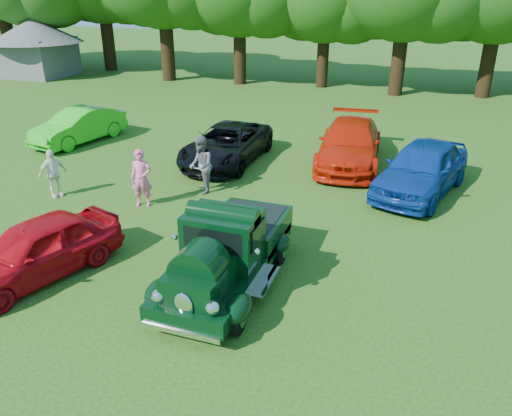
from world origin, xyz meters
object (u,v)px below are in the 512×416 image
(back_car_black, at_px, (227,144))
(spectator_pink, at_px, (141,178))
(spectator_white, at_px, (53,174))
(hero_pickup, at_px, (228,252))
(back_car_lime, at_px, (79,126))
(back_car_blue, at_px, (422,168))
(back_car_orange, at_px, (350,144))
(spectator_grey, at_px, (201,165))
(gazebo, at_px, (36,41))
(red_convertible, at_px, (36,249))

(back_car_black, relative_size, spectator_pink, 2.83)
(back_car_black, xyz_separation_m, spectator_white, (-3.77, -4.79, 0.07))
(hero_pickup, relative_size, spectator_white, 3.06)
(back_car_lime, distance_m, back_car_blue, 13.63)
(back_car_lime, bearing_deg, spectator_pink, -28.11)
(back_car_orange, distance_m, spectator_pink, 7.72)
(hero_pickup, distance_m, back_car_lime, 12.66)
(back_car_lime, relative_size, spectator_grey, 2.29)
(gazebo, bearing_deg, back_car_blue, -27.53)
(spectator_pink, bearing_deg, back_car_black, 63.68)
(back_car_lime, relative_size, spectator_pink, 2.41)
(spectator_grey, bearing_deg, back_car_lime, -148.03)
(red_convertible, height_order, back_car_lime, back_car_lime)
(red_convertible, bearing_deg, back_car_orange, 80.33)
(hero_pickup, xyz_separation_m, back_car_black, (-3.15, 7.59, -0.10))
(back_car_blue, bearing_deg, spectator_pink, -137.80)
(red_convertible, distance_m, back_car_blue, 11.18)
(hero_pickup, bearing_deg, back_car_lime, 141.28)
(back_car_orange, height_order, back_car_blue, back_car_blue)
(back_car_black, bearing_deg, spectator_white, -128.09)
(back_car_blue, distance_m, spectator_pink, 8.56)
(spectator_white, bearing_deg, gazebo, 65.28)
(hero_pickup, relative_size, gazebo, 0.72)
(spectator_pink, relative_size, spectator_white, 1.15)
(back_car_lime, height_order, spectator_white, spectator_white)
(hero_pickup, bearing_deg, spectator_white, 158.01)
(hero_pickup, relative_size, red_convertible, 1.17)
(spectator_pink, bearing_deg, back_car_blue, 10.10)
(back_car_blue, height_order, spectator_grey, spectator_grey)
(spectator_grey, bearing_deg, spectator_white, -99.57)
(back_car_lime, xyz_separation_m, back_car_black, (6.73, -0.33, -0.01))
(spectator_white, bearing_deg, back_car_blue, -45.60)
(spectator_grey, bearing_deg, gazebo, -161.63)
(back_car_blue, relative_size, gazebo, 0.74)
(hero_pickup, distance_m, spectator_white, 7.46)
(back_car_blue, distance_m, gazebo, 29.99)
(back_car_black, xyz_separation_m, spectator_grey, (0.38, -3.00, 0.23))
(back_car_lime, distance_m, spectator_pink, 7.64)
(gazebo, bearing_deg, back_car_lime, -44.53)
(back_car_orange, relative_size, spectator_pink, 3.04)
(hero_pickup, distance_m, spectator_pink, 5.02)
(back_car_orange, bearing_deg, gazebo, 148.63)
(spectator_white, bearing_deg, hero_pickup, -88.41)
(red_convertible, distance_m, spectator_grey, 5.87)
(back_car_lime, xyz_separation_m, spectator_white, (2.96, -5.12, 0.06))
(back_car_blue, relative_size, spectator_white, 3.17)
(back_car_blue, distance_m, spectator_grey, 6.86)
(spectator_pink, bearing_deg, gazebo, 121.01)
(spectator_pink, bearing_deg, back_car_orange, 32.58)
(back_car_lime, relative_size, back_car_orange, 0.79)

